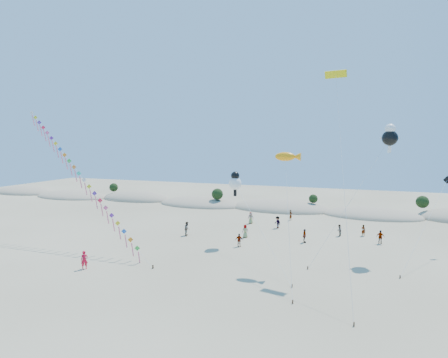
{
  "coord_description": "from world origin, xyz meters",
  "views": [
    {
      "loc": [
        13.63,
        -23.66,
        12.77
      ],
      "look_at": [
        0.01,
        14.0,
        8.67
      ],
      "focal_mm": 30.0,
      "sensor_mm": 36.0,
      "label": 1
    }
  ],
  "objects_px": {
    "flyer_foreground": "(84,260)",
    "kite_train": "(77,172)",
    "parafoil_kite": "(336,78)",
    "fish_kite": "(288,157)"
  },
  "relations": [
    {
      "from": "kite_train",
      "to": "flyer_foreground",
      "type": "distance_m",
      "value": 13.15
    },
    {
      "from": "parafoil_kite",
      "to": "kite_train",
      "type": "bearing_deg",
      "value": -174.25
    },
    {
      "from": "flyer_foreground",
      "to": "parafoil_kite",
      "type": "bearing_deg",
      "value": -14.17
    },
    {
      "from": "fish_kite",
      "to": "flyer_foreground",
      "type": "relative_size",
      "value": 6.34
    },
    {
      "from": "kite_train",
      "to": "flyer_foreground",
      "type": "height_order",
      "value": "kite_train"
    },
    {
      "from": "fish_kite",
      "to": "parafoil_kite",
      "type": "height_order",
      "value": "parafoil_kite"
    },
    {
      "from": "flyer_foreground",
      "to": "kite_train",
      "type": "bearing_deg",
      "value": 94.35
    },
    {
      "from": "fish_kite",
      "to": "flyer_foreground",
      "type": "height_order",
      "value": "fish_kite"
    },
    {
      "from": "flyer_foreground",
      "to": "fish_kite",
      "type": "bearing_deg",
      "value": -14.88
    },
    {
      "from": "kite_train",
      "to": "flyer_foreground",
      "type": "xyz_separation_m",
      "value": [
        7.14,
        -7.58,
        -8.04
      ]
    }
  ]
}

